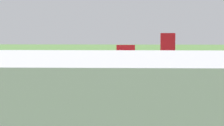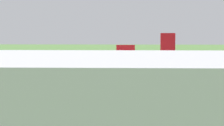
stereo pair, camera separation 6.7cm
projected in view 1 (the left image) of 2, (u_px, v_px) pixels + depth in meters
The scene contains 8 objects.
ground_plane at pixel (134, 75), 162.24m from camera, with size 800.00×800.00×0.00m, color #547F3D.
runway_asphalt at pixel (134, 75), 162.23m from camera, with size 600.00×36.94×0.06m, color #2D3033.
apron_concrete at pixel (134, 96), 109.38m from camera, with size 440.00×110.00×0.05m, color gray.
grass_verge_foreground at pixel (134, 66), 204.94m from camera, with size 600.00×80.00×0.04m, color #478534.
airliner_main at pixel (113, 63), 162.34m from camera, with size 54.15×44.35×15.88m.
airliner_parked_mid at pixel (193, 82), 108.80m from camera, with size 44.42×36.46×12.97m.
no_stopping_sign at pixel (183, 63), 202.88m from camera, with size 0.60×0.10×2.37m.
traffic_cone_orange at pixel (168, 65), 205.73m from camera, with size 0.40×0.40×0.55m, color orange.
Camera 1 is at (0.21, 161.70, 16.13)m, focal length 69.08 mm.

